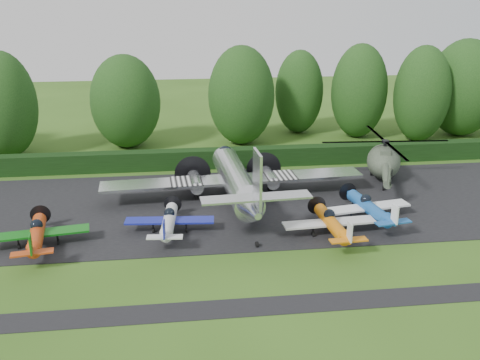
{
  "coord_description": "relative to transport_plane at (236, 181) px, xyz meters",
  "views": [
    {
      "loc": [
        -3.58,
        -33.51,
        18.28
      ],
      "look_at": [
        1.56,
        9.74,
        2.5
      ],
      "focal_mm": 40.0,
      "sensor_mm": 36.0,
      "label": 1
    }
  ],
  "objects": [
    {
      "name": "tree_9",
      "position": [
        31.38,
        19.93,
        4.02
      ],
      "size": [
        8.98,
        8.98,
        12.34
      ],
      "color": "black",
      "rests_on": "ground"
    },
    {
      "name": "sign_board",
      "position": [
        28.69,
        9.9,
        -1.04
      ],
      "size": [
        2.89,
        0.11,
        1.62
      ],
      "rotation": [
        0.0,
        0.0,
        0.13
      ],
      "color": "#3F3326",
      "rests_on": "ground"
    },
    {
      "name": "tree_0",
      "position": [
        10.89,
        23.72,
        3.25
      ],
      "size": [
        6.21,
        6.21,
        10.81
      ],
      "color": "black",
      "rests_on": "ground"
    },
    {
      "name": "tree_2",
      "position": [
        -11.0,
        19.45,
        3.38
      ],
      "size": [
        8.21,
        8.21,
        11.06
      ],
      "color": "black",
      "rests_on": "ground"
    },
    {
      "name": "hedgerow",
      "position": [
        -1.34,
        10.4,
        -2.14
      ],
      "size": [
        90.0,
        1.6,
        2.0
      ],
      "primitive_type": "cube",
      "color": "black",
      "rests_on": "ground"
    },
    {
      "name": "taxiway_verge",
      "position": [
        -1.34,
        -16.6,
        -2.14
      ],
      "size": [
        70.0,
        2.0,
        0.0
      ],
      "primitive_type": "cube",
      "color": "black",
      "rests_on": "ground"
    },
    {
      "name": "tree_3",
      "position": [
        2.78,
        19.29,
        3.82
      ],
      "size": [
        8.01,
        8.01,
        11.93
      ],
      "color": "black",
      "rests_on": "ground"
    },
    {
      "name": "apron",
      "position": [
        -1.34,
        -0.6,
        -2.13
      ],
      "size": [
        70.0,
        18.0,
        0.01
      ],
      "primitive_type": "cube",
      "color": "black",
      "rests_on": "ground"
    },
    {
      "name": "transport_plane",
      "position": [
        0.0,
        0.0,
        0.0
      ],
      "size": [
        23.91,
        18.34,
        7.66
      ],
      "rotation": [
        0.0,
        0.0,
        -0.06
      ],
      "color": "silver",
      "rests_on": "ground"
    },
    {
      "name": "light_plane_red",
      "position": [
        -15.57,
        -7.07,
        -0.95
      ],
      "size": [
        7.43,
        7.82,
        2.86
      ],
      "rotation": [
        0.0,
        0.0,
        -0.15
      ],
      "color": "#B73B10",
      "rests_on": "ground"
    },
    {
      "name": "tree_5",
      "position": [
        24.93,
        17.94,
        3.76
      ],
      "size": [
        6.81,
        6.81,
        11.82
      ],
      "color": "black",
      "rests_on": "ground"
    },
    {
      "name": "tree_4",
      "position": [
        17.91,
        20.69,
        3.76
      ],
      "size": [
        7.0,
        7.0,
        11.83
      ],
      "color": "black",
      "rests_on": "ground"
    },
    {
      "name": "tree_1",
      "position": [
        -24.05,
        17.2,
        3.8
      ],
      "size": [
        7.11,
        7.11,
        11.9
      ],
      "color": "black",
      "rests_on": "ground"
    },
    {
      "name": "helicopter",
      "position": [
        15.31,
        4.51,
        0.04
      ],
      "size": [
        12.58,
        14.73,
        4.05
      ],
      "rotation": [
        0.0,
        0.0,
        0.32
      ],
      "color": "#364233",
      "rests_on": "ground"
    },
    {
      "name": "light_plane_white",
      "position": [
        -5.93,
        -5.7,
        -1.02
      ],
      "size": [
        6.97,
        7.33,
        2.68
      ],
      "rotation": [
        0.0,
        0.0,
        0.08
      ],
      "color": "silver",
      "rests_on": "ground"
    },
    {
      "name": "light_plane_blue",
      "position": [
        10.4,
        -5.18,
        -0.92
      ],
      "size": [
        7.61,
        8.0,
        2.92
      ],
      "rotation": [
        0.0,
        0.0,
        -0.16
      ],
      "color": "#195199",
      "rests_on": "ground"
    },
    {
      "name": "ground",
      "position": [
        -1.34,
        -10.6,
        -2.14
      ],
      "size": [
        160.0,
        160.0,
        0.0
      ],
      "primitive_type": "plane",
      "color": "#2E5317",
      "rests_on": "ground"
    },
    {
      "name": "light_plane_orange",
      "position": [
        6.51,
        -7.7,
        -0.97
      ],
      "size": [
        7.31,
        7.69,
        2.81
      ],
      "rotation": [
        0.0,
        0.0,
        -0.06
      ],
      "color": "orange",
      "rests_on": "ground"
    }
  ]
}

